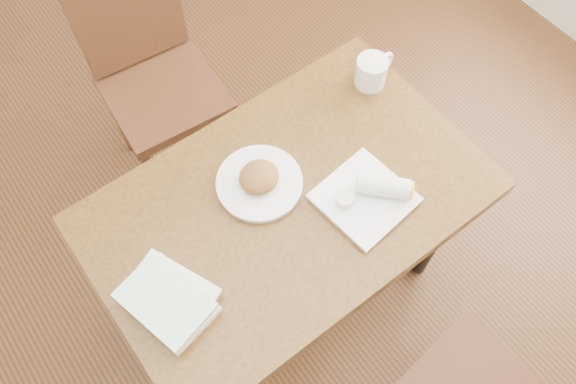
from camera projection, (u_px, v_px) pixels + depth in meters
ground at (288, 285)px, 2.30m from camera, size 4.00×5.00×0.01m
table at (288, 214)px, 1.72m from camera, size 1.15×0.73×0.75m
chair_far at (151, 67)px, 2.14m from camera, size 0.46×0.46×0.95m
plate_scone at (259, 181)px, 1.64m from camera, size 0.26×0.26×0.08m
coffee_mug at (372, 71)px, 1.80m from camera, size 0.15×0.10×0.10m
plate_burrito at (370, 195)px, 1.62m from camera, size 0.27×0.27×0.08m
book_stack at (168, 299)px, 1.46m from camera, size 0.24×0.28×0.06m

